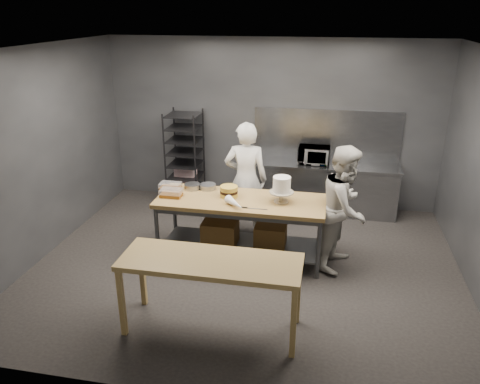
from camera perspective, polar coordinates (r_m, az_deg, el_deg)
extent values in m
plane|color=black|center=(6.82, 0.71, -8.94)|extent=(6.00, 6.00, 0.00)
cube|color=#4C4F54|center=(8.57, 3.82, 8.32)|extent=(6.00, 0.04, 3.00)
cube|color=olive|center=(6.66, 0.08, -1.12)|extent=(2.40, 0.90, 0.06)
cube|color=#47494C|center=(6.96, 0.08, -6.37)|extent=(2.25, 0.75, 0.03)
cylinder|color=#47494C|center=(6.81, -10.05, -5.21)|extent=(0.06, 0.06, 0.86)
cylinder|color=#47494C|center=(7.47, -7.96, -2.58)|extent=(0.06, 0.06, 0.86)
cylinder|color=#47494C|center=(6.41, 9.53, -7.00)|extent=(0.06, 0.06, 0.86)
cylinder|color=#47494C|center=(7.10, 9.78, -4.02)|extent=(0.06, 0.06, 0.86)
cube|color=brown|center=(6.90, -2.43, -4.90)|extent=(0.50, 0.40, 0.35)
cube|color=brown|center=(6.89, 3.74, -5.19)|extent=(0.45, 0.38, 0.30)
cube|color=olive|center=(5.18, -3.60, -8.53)|extent=(2.00, 0.70, 0.06)
cube|color=olive|center=(5.48, -14.22, -12.95)|extent=(0.06, 0.06, 0.84)
cube|color=olive|center=(5.93, -11.81, -9.81)|extent=(0.06, 0.06, 0.84)
cube|color=olive|center=(5.05, 6.53, -15.64)|extent=(0.06, 0.06, 0.84)
cube|color=olive|center=(5.54, 7.09, -11.93)|extent=(0.06, 0.06, 0.84)
cube|color=slate|center=(8.36, 10.24, 3.26)|extent=(2.60, 0.60, 0.04)
cube|color=slate|center=(8.51, 10.04, 0.39)|extent=(2.56, 0.56, 0.86)
cube|color=slate|center=(8.52, 10.50, 6.89)|extent=(2.60, 0.02, 0.90)
cube|color=black|center=(8.68, -6.72, 4.11)|extent=(0.61, 0.65, 1.75)
cube|color=silver|center=(8.79, -6.63, 2.03)|extent=(0.38, 0.24, 0.45)
imported|color=white|center=(7.38, 0.72, 1.52)|extent=(0.71, 0.50, 1.86)
imported|color=beige|center=(6.62, 12.62, -1.89)|extent=(0.90, 1.02, 1.77)
imported|color=black|center=(8.32, 8.99, 4.47)|extent=(0.54, 0.37, 0.30)
cylinder|color=#BBAF95|center=(6.58, 5.04, -1.13)|extent=(0.20, 0.20, 0.02)
cylinder|color=#BBAF95|center=(6.55, 5.06, -0.57)|extent=(0.06, 0.06, 0.12)
cylinder|color=#BBAF95|center=(6.53, 5.08, -0.01)|extent=(0.34, 0.34, 0.02)
cylinder|color=white|center=(6.49, 5.12, 0.94)|extent=(0.25, 0.25, 0.21)
cylinder|color=gold|center=(6.73, -1.36, -0.33)|extent=(0.26, 0.26, 0.06)
cylinder|color=black|center=(6.71, -1.36, 0.07)|extent=(0.26, 0.26, 0.04)
cylinder|color=gold|center=(6.70, -1.37, 0.47)|extent=(0.26, 0.26, 0.06)
cylinder|color=gray|center=(7.06, -5.83, 0.69)|extent=(0.24, 0.24, 0.07)
cylinder|color=gray|center=(7.03, -3.96, 0.66)|extent=(0.24, 0.24, 0.07)
cone|color=white|center=(6.35, -0.60, -1.42)|extent=(0.35, 0.36, 0.12)
cube|color=slate|center=(6.34, 2.11, -2.07)|extent=(0.28, 0.02, 0.00)
cube|color=black|center=(6.36, 0.51, -1.90)|extent=(0.09, 0.02, 0.02)
cube|color=brown|center=(6.81, -8.37, -0.35)|extent=(0.30, 0.20, 0.05)
cube|color=silver|center=(6.79, -8.40, 0.08)|extent=(0.31, 0.21, 0.06)
cube|color=brown|center=(7.06, -8.48, 0.44)|extent=(0.30, 0.20, 0.05)
cube|color=silver|center=(7.04, -8.50, 0.86)|extent=(0.31, 0.21, 0.06)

